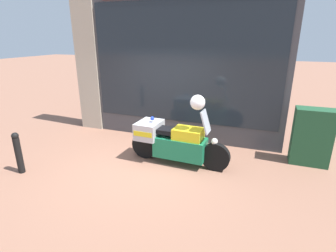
% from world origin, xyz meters
% --- Properties ---
extents(ground_plane, '(60.00, 60.00, 0.00)m').
position_xyz_m(ground_plane, '(0.00, 0.00, 0.00)').
color(ground_plane, '#8E604C').
extents(shop_building, '(5.93, 0.55, 4.05)m').
position_xyz_m(shop_building, '(-0.35, 2.00, 2.03)').
color(shop_building, '#424247').
rests_on(shop_building, ground).
extents(window_display, '(4.76, 0.30, 1.83)m').
position_xyz_m(window_display, '(0.29, 2.03, 0.44)').
color(window_display, slate).
rests_on(window_display, ground).
extents(paramedic_motorcycle, '(2.31, 0.69, 1.31)m').
position_xyz_m(paramedic_motorcycle, '(0.58, 0.39, 0.53)').
color(paramedic_motorcycle, black).
rests_on(paramedic_motorcycle, ground).
extents(utility_cabinet, '(0.80, 0.43, 1.28)m').
position_xyz_m(utility_cabinet, '(3.48, 1.42, 0.64)').
color(utility_cabinet, '#1E4C2D').
rests_on(utility_cabinet, ground).
extents(white_helmet, '(0.31, 0.31, 0.31)m').
position_xyz_m(white_helmet, '(1.13, 0.37, 1.47)').
color(white_helmet, white).
rests_on(white_helmet, paramedic_motorcycle).
extents(street_bollard, '(0.14, 0.14, 0.90)m').
position_xyz_m(street_bollard, '(-2.28, -1.18, 0.47)').
color(street_bollard, black).
rests_on(street_bollard, ground).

